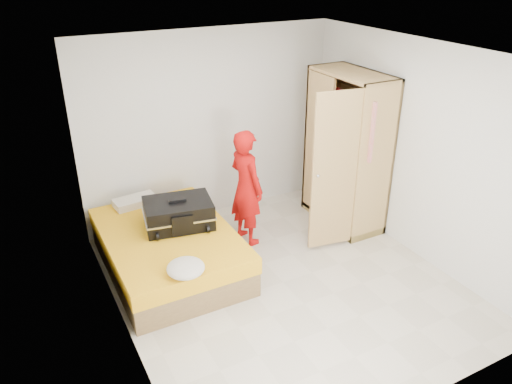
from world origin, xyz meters
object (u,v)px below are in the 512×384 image
wardrobe (345,156)px  person (246,187)px  suitcase (178,213)px  round_cushion (186,268)px  bed (169,250)px

wardrobe → person: size_ratio=1.38×
suitcase → wardrobe: bearing=7.5°
person → round_cushion: 1.63m
person → suitcase: (-0.94, -0.07, -0.11)m
person → wardrobe: bearing=-108.9°
bed → round_cushion: (-0.11, -0.90, 0.32)m
bed → suitcase: (0.18, 0.09, 0.40)m
bed → person: 1.23m
suitcase → round_cushion: 1.03m
bed → person: (1.11, 0.15, 0.51)m
person → suitcase: person is taller
suitcase → person: bearing=14.7°
wardrobe → round_cushion: (-2.61, -0.86, -0.42)m
bed → suitcase: suitcase is taller
wardrobe → person: 1.42m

